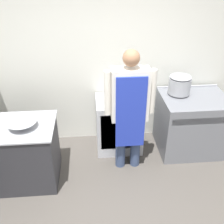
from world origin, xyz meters
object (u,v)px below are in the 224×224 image
at_px(fridge_unit, 119,124).
at_px(person_cook, 130,106).
at_px(mixing_bowl, 22,125).
at_px(stove, 191,124).
at_px(stock_pot, 180,84).

bearing_deg(fridge_unit, person_cook, -80.09).
bearing_deg(mixing_bowl, stove, 12.30).
distance_m(stove, fridge_unit, 1.12).
distance_m(stove, person_cook, 1.21).
distance_m(fridge_unit, person_cook, 0.75).
relative_size(fridge_unit, mixing_bowl, 2.34).
relative_size(stove, mixing_bowl, 2.71).
bearing_deg(stock_pot, fridge_unit, -179.30).
relative_size(fridge_unit, stock_pot, 2.59).
xyz_separation_m(stove, stock_pot, (-0.22, 0.14, 0.61)).
distance_m(stove, mixing_bowl, 2.47).
height_order(fridge_unit, mixing_bowl, mixing_bowl).
height_order(stove, stock_pot, stock_pot).
bearing_deg(stove, fridge_unit, 173.47).
xyz_separation_m(stove, mixing_bowl, (-2.38, -0.52, 0.45)).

